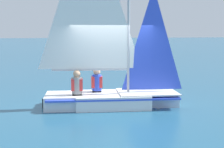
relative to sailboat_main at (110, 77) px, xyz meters
name	(u,v)px	position (x,y,z in m)	size (l,w,h in m)	color
ground_plane	(112,106)	(0.01, 0.07, -0.92)	(260.00, 260.00, 0.00)	#235675
sailboat_main	(110,77)	(0.00, 0.00, 0.00)	(1.90, 4.19, 6.00)	silver
sailor_helm	(97,85)	(-0.34, -0.35, -0.29)	(0.33, 0.37, 1.16)	black
sailor_crew	(77,88)	(0.03, -1.02, -0.30)	(0.33, 0.37, 1.16)	black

